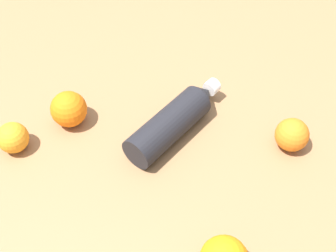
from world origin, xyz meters
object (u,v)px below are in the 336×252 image
object	(u,v)px
orange_2	(292,135)
orange_3	(69,109)
orange_0	(13,138)
water_bottle	(175,120)

from	to	relation	value
orange_2	orange_3	size ratio (longest dim) A/B	0.89
orange_0	orange_3	size ratio (longest dim) A/B	0.83
water_bottle	orange_2	size ratio (longest dim) A/B	3.86
water_bottle	orange_3	xyz separation A→B (m)	(-0.10, 0.19, 0.00)
water_bottle	orange_0	bearing A→B (deg)	138.31
orange_2	orange_3	xyz separation A→B (m)	(-0.20, 0.40, 0.00)
orange_0	orange_2	xyz separation A→B (m)	(0.32, -0.44, 0.00)
water_bottle	orange_3	world-z (taller)	orange_3
orange_0	orange_3	bearing A→B (deg)	-19.93
orange_3	water_bottle	bearing A→B (deg)	-61.82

